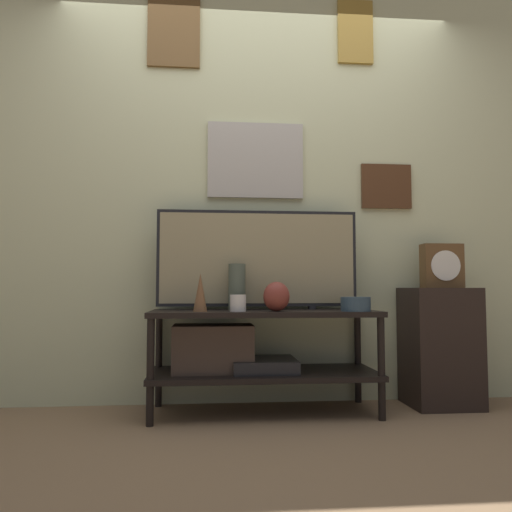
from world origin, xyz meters
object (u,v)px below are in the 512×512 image
television (258,258)px  candle_jar (238,303)px  vase_wide_bowl (356,304)px  vase_tall_ceramic (237,287)px  vase_slim_bronze (200,292)px  mantel_clock (442,266)px  vase_urn_stoneware (276,297)px

television → candle_jar: size_ratio=13.01×
television → candle_jar: bearing=-119.4°
vase_wide_bowl → vase_tall_ceramic: size_ratio=0.61×
vase_slim_bronze → vase_tall_ceramic: 0.25m
candle_jar → vase_slim_bronze: bearing=178.3°
mantel_clock → vase_urn_stoneware: bearing=-168.1°
vase_urn_stoneware → candle_jar: (-0.21, 0.00, -0.04)m
vase_slim_bronze → mantel_clock: bearing=8.2°
vase_wide_bowl → vase_tall_ceramic: (-0.64, 0.18, 0.09)m
vase_tall_ceramic → mantel_clock: size_ratio=0.99×
vase_slim_bronze → candle_jar: 0.21m
television → candle_jar: television is taller
vase_wide_bowl → mantel_clock: size_ratio=0.61×
television → vase_slim_bronze: 0.45m
vase_tall_ceramic → mantel_clock: bearing=3.4°
vase_wide_bowl → vase_urn_stoneware: bearing=176.4°
vase_wide_bowl → vase_urn_stoneware: 0.44m
television → vase_urn_stoneware: bearing=-71.2°
vase_slim_bronze → vase_urn_stoneware: 0.42m
vase_slim_bronze → mantel_clock: size_ratio=0.77×
vase_slim_bronze → vase_urn_stoneware: (0.42, -0.01, -0.02)m
vase_wide_bowl → candle_jar: candle_jar is taller
television → vase_tall_ceramic: 0.23m
television → vase_wide_bowl: bearing=-27.1°
vase_tall_ceramic → vase_urn_stoneware: (0.21, -0.15, -0.05)m
vase_wide_bowl → vase_slim_bronze: bearing=177.4°
candle_jar → mantel_clock: mantel_clock is taller
vase_tall_ceramic → vase_slim_bronze: bearing=-146.4°
vase_slim_bronze → vase_tall_ceramic: size_ratio=0.78×
television → vase_tall_ceramic: size_ratio=4.47×
vase_wide_bowl → vase_urn_stoneware: size_ratio=1.01×
candle_jar → vase_wide_bowl: bearing=-2.8°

